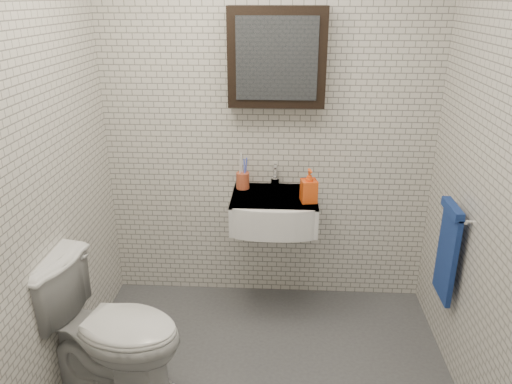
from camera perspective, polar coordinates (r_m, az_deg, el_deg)
room_shell at (r=2.29m, az=0.62°, el=6.67°), size 2.22×2.02×2.51m
washbasin at (r=3.22m, az=2.08°, el=-2.23°), size 0.55×0.50×0.20m
faucet at (r=3.34m, az=2.20°, el=1.66°), size 0.06×0.20×0.15m
mirror_cabinet at (r=3.16m, az=2.40°, el=15.10°), size 0.60×0.15×0.60m
towel_rail at (r=3.04m, az=21.10°, el=-5.99°), size 0.09×0.30×0.58m
toothbrush_cup at (r=3.32m, az=-1.52°, el=1.42°), size 0.09×0.09×0.24m
soap_bottle at (r=3.10m, az=6.08°, el=0.72°), size 0.11×0.11×0.21m
toilet at (r=2.85m, az=-16.41°, el=-14.86°), size 0.87×0.61×0.81m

